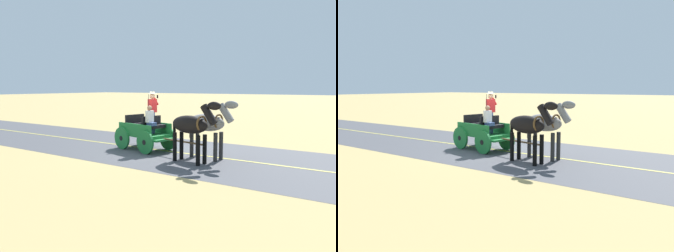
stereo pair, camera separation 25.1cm
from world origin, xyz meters
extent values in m
plane|color=tan|center=(0.00, 0.00, 0.00)|extent=(200.00, 200.00, 0.00)
cube|color=#4C4C51|center=(0.00, 0.00, 0.00)|extent=(6.28, 160.00, 0.01)
cube|color=#DBCC4C|center=(0.00, 0.00, 0.01)|extent=(0.12, 160.00, 0.00)
cube|color=#1E7233|center=(0.21, -0.49, 0.66)|extent=(1.63, 2.40, 0.12)
cube|color=#1E7233|center=(-0.35, -0.37, 0.94)|extent=(0.49, 2.06, 0.44)
cube|color=#1E7233|center=(0.77, -0.61, 0.94)|extent=(0.49, 2.06, 0.44)
cube|color=#1E7233|center=(0.46, 0.70, 0.56)|extent=(1.11, 0.46, 0.08)
cube|color=#1E7233|center=(-0.04, -1.67, 0.48)|extent=(0.75, 0.34, 0.06)
cube|color=black|center=(0.34, 0.10, 1.04)|extent=(1.07, 0.56, 0.14)
cube|color=black|center=(0.30, -0.08, 1.26)|extent=(1.01, 0.29, 0.44)
cube|color=black|center=(0.11, -0.98, 1.04)|extent=(1.07, 0.56, 0.14)
cube|color=black|center=(0.07, -1.15, 1.26)|extent=(1.01, 0.29, 0.44)
cylinder|color=#1E7233|center=(-0.26, 0.40, 0.48)|extent=(0.30, 0.96, 0.96)
cylinder|color=black|center=(-0.26, 0.40, 0.48)|extent=(0.16, 0.23, 0.21)
cylinder|color=#1E7233|center=(1.01, 0.13, 0.48)|extent=(0.30, 0.96, 0.96)
cylinder|color=black|center=(1.01, 0.13, 0.48)|extent=(0.16, 0.23, 0.21)
cylinder|color=#1E7233|center=(-0.58, -1.11, 0.48)|extent=(0.30, 0.96, 0.96)
cylinder|color=black|center=(-0.58, -1.11, 0.48)|extent=(0.16, 0.23, 0.21)
cylinder|color=#1E7233|center=(0.69, -1.38, 0.48)|extent=(0.30, 0.96, 0.96)
cylinder|color=black|center=(0.69, -1.38, 0.48)|extent=(0.16, 0.23, 0.21)
cylinder|color=brown|center=(0.67, 1.66, 0.61)|extent=(0.48, 1.97, 0.07)
cylinder|color=black|center=(0.63, 0.04, 1.74)|extent=(0.02, 0.02, 1.30)
cylinder|color=#384C7F|center=(0.13, -0.14, 1.17)|extent=(0.22, 0.22, 0.90)
cube|color=red|center=(0.13, -0.14, 1.90)|extent=(0.38, 0.29, 0.56)
sphere|color=tan|center=(0.13, -0.14, 2.30)|extent=(0.22, 0.22, 0.22)
cylinder|color=beige|center=(0.13, -0.14, 2.40)|extent=(0.36, 0.36, 0.01)
cylinder|color=beige|center=(0.13, -0.14, 2.45)|extent=(0.20, 0.20, 0.10)
cylinder|color=red|center=(-0.03, -0.06, 2.08)|extent=(0.27, 0.13, 0.32)
cube|color=black|center=(-0.09, -0.03, 2.28)|extent=(0.03, 0.07, 0.14)
cube|color=#384C7F|center=(0.61, 0.17, 1.18)|extent=(0.34, 0.37, 0.14)
cube|color=silver|center=(0.58, 0.05, 1.49)|extent=(0.33, 0.26, 0.48)
sphere|color=#9E7051|center=(0.58, 0.05, 1.84)|extent=(0.20, 0.20, 0.20)
ellipsoid|color=gray|center=(0.37, 2.54, 1.37)|extent=(0.79, 1.63, 0.64)
cylinder|color=#272726|center=(0.28, 3.11, 0.53)|extent=(0.15, 0.15, 1.05)
cylinder|color=#272726|center=(0.64, 3.05, 0.53)|extent=(0.15, 0.15, 1.05)
cylinder|color=#272726|center=(0.11, 2.03, 0.53)|extent=(0.15, 0.15, 1.05)
cylinder|color=#272726|center=(0.47, 1.97, 0.53)|extent=(0.15, 0.15, 1.05)
cylinder|color=gray|center=(0.50, 3.37, 1.77)|extent=(0.36, 0.68, 0.73)
ellipsoid|color=gray|center=(0.54, 3.59, 2.07)|extent=(0.30, 0.57, 0.28)
cube|color=#272726|center=(0.50, 3.35, 1.81)|extent=(0.14, 0.51, 0.56)
cylinder|color=#272726|center=(0.26, 1.81, 1.07)|extent=(0.11, 0.11, 0.70)
torus|color=brown|center=(0.46, 3.08, 1.45)|extent=(0.55, 0.15, 0.55)
ellipsoid|color=black|center=(1.29, 2.35, 1.37)|extent=(0.84, 1.64, 0.64)
cylinder|color=black|center=(1.22, 2.92, 0.53)|extent=(0.15, 0.15, 1.05)
cylinder|color=black|center=(1.57, 2.85, 0.53)|extent=(0.15, 0.15, 1.05)
cylinder|color=black|center=(1.01, 1.84, 0.53)|extent=(0.15, 0.15, 1.05)
cylinder|color=black|center=(1.37, 1.78, 0.53)|extent=(0.15, 0.15, 1.05)
cylinder|color=black|center=(1.45, 3.17, 1.77)|extent=(0.38, 0.69, 0.73)
ellipsoid|color=black|center=(1.49, 3.39, 2.07)|extent=(0.32, 0.57, 0.28)
cube|color=black|center=(1.45, 3.15, 1.81)|extent=(0.15, 0.50, 0.56)
cylinder|color=black|center=(1.15, 1.62, 1.07)|extent=(0.11, 0.11, 0.70)
torus|color=brown|center=(1.39, 2.88, 1.45)|extent=(0.55, 0.17, 0.55)
camera|label=1|loc=(11.40, 8.16, 2.71)|focal=35.42mm
camera|label=2|loc=(11.26, 8.37, 2.71)|focal=35.42mm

